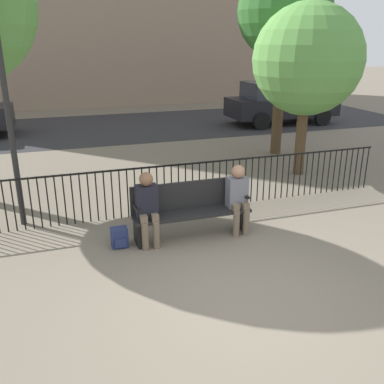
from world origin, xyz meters
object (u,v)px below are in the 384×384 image
(backpack, at_px, (119,238))
(seated_person_0, at_px, (147,205))
(lamp_post, at_px, (2,68))
(tree_0, at_px, (285,12))
(seated_person_1, at_px, (238,195))
(park_bench, at_px, (190,207))
(tree_2, at_px, (308,60))
(parked_car_1, at_px, (280,102))

(backpack, bearing_deg, seated_person_0, -7.25)
(backpack, relative_size, lamp_post, 0.08)
(tree_0, bearing_deg, seated_person_1, -125.46)
(park_bench, xyz_separation_m, tree_2, (3.62, 2.49, 2.20))
(tree_2, distance_m, parked_car_1, 6.94)
(tree_2, distance_m, lamp_post, 6.44)
(backpack, height_order, tree_2, tree_2)
(tree_0, bearing_deg, backpack, -139.39)
(park_bench, bearing_deg, seated_person_0, -170.27)
(parked_car_1, bearing_deg, park_bench, -127.09)
(seated_person_1, bearing_deg, seated_person_0, 179.95)
(park_bench, relative_size, backpack, 6.11)
(tree_2, bearing_deg, parked_car_1, 64.87)
(park_bench, xyz_separation_m, tree_0, (4.08, 4.47, 3.31))
(backpack, distance_m, tree_0, 7.88)
(seated_person_0, bearing_deg, parked_car_1, 50.24)
(tree_0, bearing_deg, tree_2, -103.00)
(seated_person_0, distance_m, seated_person_1, 1.56)
(park_bench, relative_size, lamp_post, 0.47)
(park_bench, relative_size, tree_2, 0.50)
(park_bench, height_order, tree_0, tree_0)
(seated_person_1, height_order, parked_car_1, parked_car_1)
(park_bench, bearing_deg, tree_0, 47.63)
(seated_person_0, xyz_separation_m, tree_2, (4.38, 2.62, 2.01))
(seated_person_1, xyz_separation_m, lamp_post, (-3.52, 1.51, 2.04))
(tree_0, distance_m, tree_2, 2.31)
(seated_person_1, bearing_deg, park_bench, 170.68)
(backpack, relative_size, parked_car_1, 0.08)
(park_bench, distance_m, tree_2, 4.92)
(park_bench, bearing_deg, tree_2, 34.53)
(seated_person_1, bearing_deg, parked_car_1, 56.89)
(park_bench, xyz_separation_m, lamp_post, (-2.72, 1.38, 2.21))
(seated_person_0, bearing_deg, backpack, 172.75)
(seated_person_0, height_order, tree_2, tree_2)
(seated_person_0, height_order, seated_person_1, seated_person_0)
(tree_0, height_order, lamp_post, tree_0)
(seated_person_1, xyz_separation_m, parked_car_1, (5.66, 8.68, 0.17))
(seated_person_0, relative_size, tree_2, 0.31)
(backpack, distance_m, lamp_post, 3.30)
(seated_person_0, height_order, tree_0, tree_0)
(backpack, relative_size, tree_0, 0.06)
(seated_person_1, relative_size, tree_2, 0.30)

